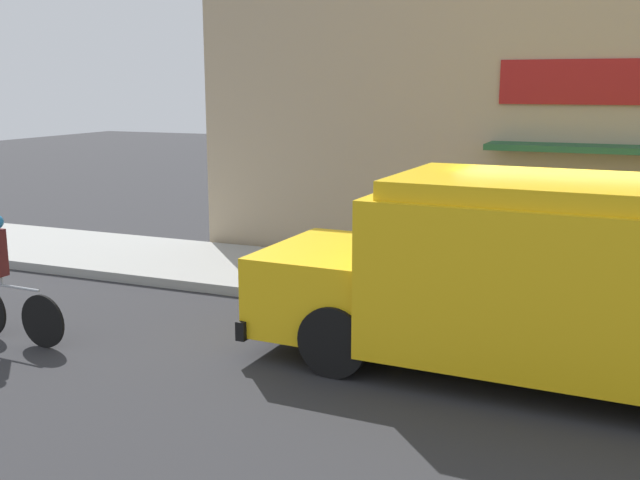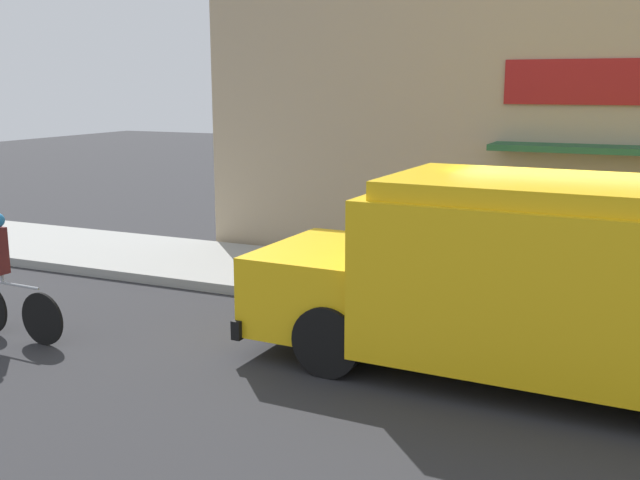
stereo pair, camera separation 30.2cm
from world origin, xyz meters
The scene contains 6 objects.
ground_plane centered at (0.00, 0.00, 0.00)m, with size 70.00×70.00×0.00m, color #2B2B2D.
sidewalk centered at (0.00, 1.44, 0.08)m, with size 28.00×2.89×0.16m.
storefront centered at (0.01, 3.10, 2.97)m, with size 14.48×1.00×5.96m.
school_bus centered at (0.17, -1.54, 1.22)m, with size 6.70×2.99×2.33m.
cyclist centered at (-6.72, -3.02, 0.80)m, with size 1.74×0.21×1.71m.
trash_bin centered at (0.37, 1.69, 0.58)m, with size 0.50×0.50×0.84m.
Camera 1 is at (0.79, -10.20, 3.36)m, focal length 42.00 mm.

